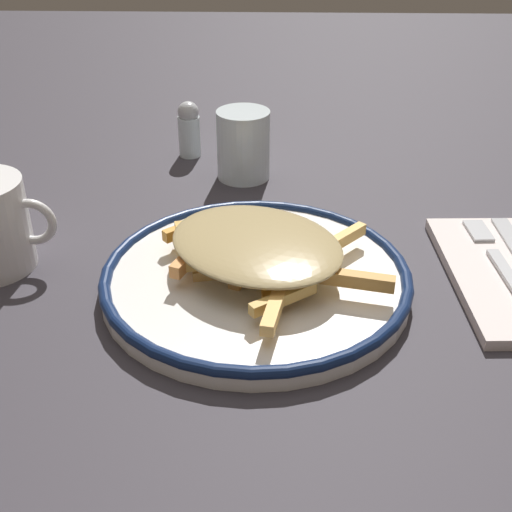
{
  "coord_description": "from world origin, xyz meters",
  "views": [
    {
      "loc": [
        0.02,
        -0.55,
        0.37
      ],
      "look_at": [
        0.0,
        0.0,
        0.04
      ],
      "focal_mm": 47.35,
      "sensor_mm": 36.0,
      "label": 1
    }
  ],
  "objects_px": {
    "fries_heap": "(259,249)",
    "fork": "(499,262)",
    "water_glass": "(243,145)",
    "salt_shaker": "(189,129)",
    "plate": "(256,278)"
  },
  "relations": [
    {
      "from": "fries_heap",
      "to": "fork",
      "type": "distance_m",
      "value": 0.24
    },
    {
      "from": "fries_heap",
      "to": "fork",
      "type": "height_order",
      "value": "fries_heap"
    },
    {
      "from": "plate",
      "to": "fries_heap",
      "type": "relative_size",
      "value": 1.27
    },
    {
      "from": "plate",
      "to": "fork",
      "type": "height_order",
      "value": "plate"
    },
    {
      "from": "fork",
      "to": "salt_shaker",
      "type": "height_order",
      "value": "salt_shaker"
    },
    {
      "from": "plate",
      "to": "fork",
      "type": "bearing_deg",
      "value": 8.02
    },
    {
      "from": "fries_heap",
      "to": "plate",
      "type": "bearing_deg",
      "value": -112.81
    },
    {
      "from": "fork",
      "to": "water_glass",
      "type": "height_order",
      "value": "water_glass"
    },
    {
      "from": "plate",
      "to": "salt_shaker",
      "type": "xyz_separation_m",
      "value": [
        -0.1,
        0.33,
        0.03
      ]
    },
    {
      "from": "plate",
      "to": "salt_shaker",
      "type": "height_order",
      "value": "salt_shaker"
    },
    {
      "from": "salt_shaker",
      "to": "fork",
      "type": "bearing_deg",
      "value": -40.74
    },
    {
      "from": "plate",
      "to": "fork",
      "type": "distance_m",
      "value": 0.25
    },
    {
      "from": "plate",
      "to": "fork",
      "type": "xyz_separation_m",
      "value": [
        0.24,
        0.03,
        0.0
      ]
    },
    {
      "from": "fork",
      "to": "fries_heap",
      "type": "bearing_deg",
      "value": -173.39
    },
    {
      "from": "fries_heap",
      "to": "salt_shaker",
      "type": "distance_m",
      "value": 0.34
    }
  ]
}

